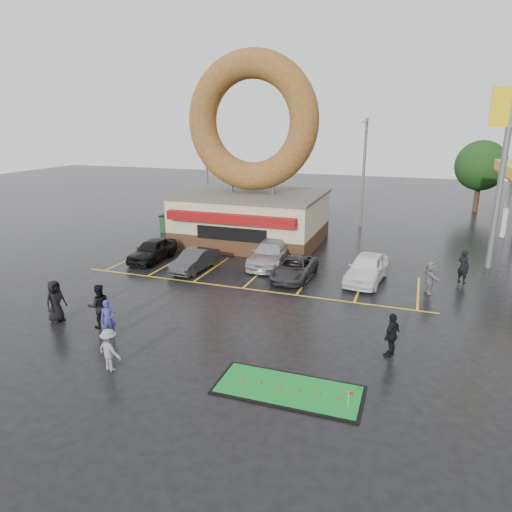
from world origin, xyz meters
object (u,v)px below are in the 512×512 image
(streetlight_left, at_px, (206,166))
(putting_green, at_px, (288,390))
(car_white, at_px, (367,268))
(person_blue, at_px, (108,320))
(car_grey, at_px, (294,268))
(car_black, at_px, (152,250))
(shell_sign, at_px, (506,146))
(streetlight_mid, at_px, (364,171))
(dumpster, at_px, (173,224))
(donut_shop, at_px, (252,182))
(car_dgrey, at_px, (195,260))
(person_cameraman, at_px, (392,335))
(car_silver, at_px, (270,253))

(streetlight_left, bearing_deg, putting_green, -59.12)
(car_white, height_order, person_blue, person_blue)
(car_grey, bearing_deg, person_blue, -116.75)
(car_black, relative_size, car_white, 0.90)
(streetlight_left, relative_size, person_blue, 5.36)
(shell_sign, bearing_deg, car_grey, -151.02)
(car_grey, bearing_deg, streetlight_mid, 83.99)
(dumpster, bearing_deg, car_black, -68.30)
(car_grey, distance_m, dumpster, 14.60)
(donut_shop, xyz_separation_m, streetlight_mid, (7.00, 7.95, 0.32))
(donut_shop, height_order, car_black, donut_shop)
(car_dgrey, height_order, car_grey, car_dgrey)
(streetlight_left, distance_m, streetlight_mid, 14.04)
(donut_shop, bearing_deg, person_blue, -90.27)
(car_black, distance_m, putting_green, 16.92)
(car_black, height_order, car_dgrey, car_black)
(shell_sign, relative_size, putting_green, 2.12)
(person_cameraman, xyz_separation_m, dumpster, (-18.26, 15.36, -0.23))
(car_grey, bearing_deg, shell_sign, 29.94)
(donut_shop, relative_size, streetlight_left, 1.50)
(car_silver, bearing_deg, streetlight_left, 126.57)
(putting_green, bearing_deg, streetlight_mid, 92.26)
(car_black, bearing_deg, car_dgrey, -14.36)
(streetlight_mid, height_order, car_silver, streetlight_mid)
(car_black, relative_size, person_cameraman, 2.37)
(person_cameraman, bearing_deg, car_grey, -117.92)
(car_silver, relative_size, putting_green, 1.02)
(car_silver, bearing_deg, shell_sign, 13.57)
(putting_green, bearing_deg, car_silver, 110.59)
(car_black, bearing_deg, dumpster, 109.96)
(car_silver, xyz_separation_m, car_white, (6.11, -1.17, 0.05))
(donut_shop, bearing_deg, shell_sign, -3.47)
(shell_sign, relative_size, person_cameraman, 6.00)
(car_dgrey, xyz_separation_m, car_grey, (6.06, 0.65, -0.04))
(car_silver, bearing_deg, person_cameraman, -53.67)
(streetlight_mid, bearing_deg, shell_sign, -44.73)
(car_silver, bearing_deg, dumpster, 146.91)
(person_cameraman, bearing_deg, shell_sign, -175.78)
(car_silver, height_order, dumpster, car_silver)
(car_white, xyz_separation_m, person_cameraman, (1.91, -8.40, 0.09))
(car_dgrey, xyz_separation_m, person_cameraman, (11.97, -6.93, 0.24))
(streetlight_left, bearing_deg, dumpster, -91.67)
(car_dgrey, distance_m, car_silver, 4.75)
(streetlight_left, distance_m, car_silver, 16.12)
(streetlight_mid, distance_m, car_dgrey, 17.93)
(car_white, height_order, dumpster, car_white)
(car_black, bearing_deg, person_blue, -67.38)
(person_blue, bearing_deg, car_dgrey, 54.70)
(person_blue, relative_size, person_cameraman, 0.95)
(dumpster, bearing_deg, car_dgrey, -51.78)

